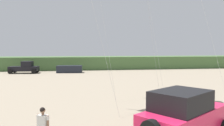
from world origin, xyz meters
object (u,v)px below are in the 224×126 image
Objects in this scene: jeep at (184,115)px; distant_pickup at (25,68)px; person_watching at (43,125)px; distant_sedan at (70,69)px.

jeep reaches higher than distant_pickup.
person_watching is 31.06m from distant_pickup.
jeep is at bearing -67.69° from distant_pickup.
distant_sedan is at bearing 89.27° from person_watching.
distant_sedan is (0.38, 30.05, -0.34)m from person_watching.
jeep is 1.17× the size of distant_sedan.
person_watching is at bearing -84.88° from distant_sedan.
jeep is 33.20m from distant_pickup.
jeep is 1.04× the size of distant_pickup.
distant_sedan is (7.28, -0.23, -0.34)m from distant_pickup.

